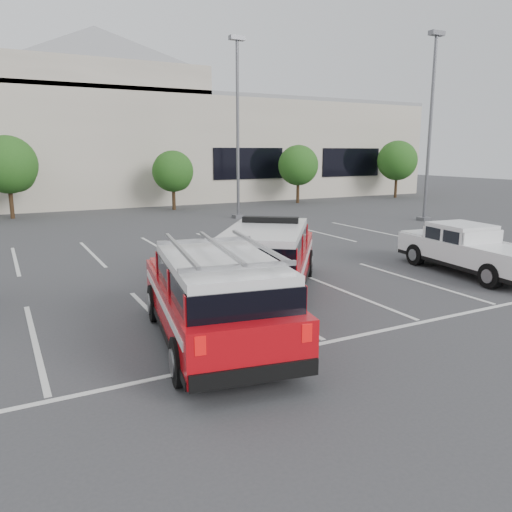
{
  "coord_description": "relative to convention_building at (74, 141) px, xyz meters",
  "views": [
    {
      "loc": [
        -5.86,
        -10.82,
        3.89
      ],
      "look_at": [
        0.43,
        1.19,
        1.05
      ],
      "focal_mm": 35.0,
      "sensor_mm": 36.0,
      "label": 1
    }
  ],
  "objects": [
    {
      "name": "ground",
      "position": [
        -0.18,
        -31.86,
        -4.72
      ],
      "size": [
        120.0,
        120.0,
        0.0
      ],
      "primitive_type": "plane",
      "color": "#39393B",
      "rests_on": "ground"
    },
    {
      "name": "stall_markings",
      "position": [
        -0.18,
        -27.36,
        -4.71
      ],
      "size": [
        23.0,
        15.0,
        0.01
      ],
      "primitive_type": "cube",
      "color": "silver",
      "rests_on": "ground"
    },
    {
      "name": "convention_building",
      "position": [
        0.0,
        0.0,
        0.0
      ],
      "size": [
        60.0,
        16.99,
        13.2
      ],
      "color": "beige",
      "rests_on": "ground"
    },
    {
      "name": "tree_mid_left",
      "position": [
        -5.09,
        -9.82,
        -1.68
      ],
      "size": [
        3.37,
        3.37,
        4.85
      ],
      "color": "#3F2B19",
      "rests_on": "ground"
    },
    {
      "name": "tree_mid_right",
      "position": [
        4.91,
        -9.82,
        -2.22
      ],
      "size": [
        2.77,
        2.77,
        3.99
      ],
      "color": "#3F2B19",
      "rests_on": "ground"
    },
    {
      "name": "tree_right",
      "position": [
        14.91,
        -9.82,
        -1.95
      ],
      "size": [
        3.07,
        3.07,
        4.42
      ],
      "color": "#3F2B19",
      "rests_on": "ground"
    },
    {
      "name": "tree_far_right",
      "position": [
        24.91,
        -9.82,
        -1.68
      ],
      "size": [
        3.37,
        3.37,
        4.85
      ],
      "color": "#3F2B19",
      "rests_on": "ground"
    },
    {
      "name": "light_pole_mid",
      "position": [
        6.82,
        -15.86,
        0.47
      ],
      "size": [
        0.9,
        0.6,
        10.24
      ],
      "color": "#59595E",
      "rests_on": "ground"
    },
    {
      "name": "light_pole_right",
      "position": [
        15.82,
        -21.86,
        0.47
      ],
      "size": [
        0.9,
        0.6,
        10.24
      ],
      "color": "#59595E",
      "rests_on": "ground"
    },
    {
      "name": "fire_chief_suv",
      "position": [
        0.56,
        -30.8,
        -3.87
      ],
      "size": [
        5.26,
        6.02,
        2.08
      ],
      "rotation": [
        0.0,
        0.0,
        -0.64
      ],
      "color": "#B2080F",
      "rests_on": "ground"
    },
    {
      "name": "white_pickup",
      "position": [
        7.45,
        -31.85,
        -4.09
      ],
      "size": [
        2.31,
        5.29,
        1.57
      ],
      "rotation": [
        0.0,
        0.0,
        -0.11
      ],
      "color": "silver",
      "rests_on": "ground"
    },
    {
      "name": "ladder_suv",
      "position": [
        -2.27,
        -33.71,
        -3.86
      ],
      "size": [
        3.03,
        5.76,
        2.16
      ],
      "rotation": [
        0.0,
        0.0,
        -0.17
      ],
      "color": "#B2080F",
      "rests_on": "ground"
    }
  ]
}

